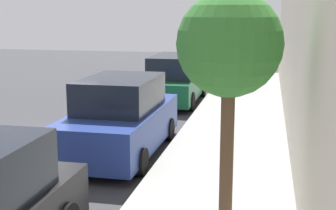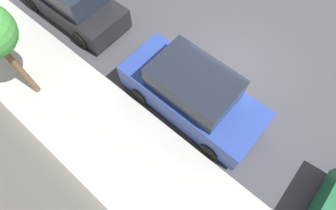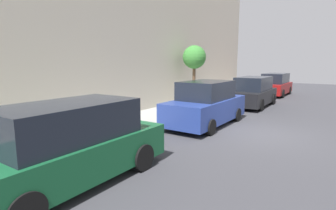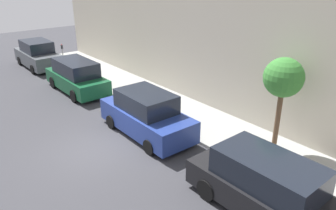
% 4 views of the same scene
% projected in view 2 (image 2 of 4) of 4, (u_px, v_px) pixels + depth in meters
% --- Properties ---
extents(ground_plane, '(60.00, 60.00, 0.00)m').
position_uv_depth(ground_plane, '(233.00, 67.00, 9.94)').
color(ground_plane, '#38383D').
extents(sidewalk, '(3.07, 32.00, 0.15)m').
position_uv_depth(sidewalk, '(142.00, 167.00, 8.16)').
color(sidewalk, '#9E9E99').
rests_on(sidewalk, ground_plane).
extents(parked_suv_third, '(2.08, 4.81, 1.98)m').
position_uv_depth(parked_suv_third, '(192.00, 93.00, 8.36)').
color(parked_suv_third, navy).
rests_on(parked_suv_third, ground_plane).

